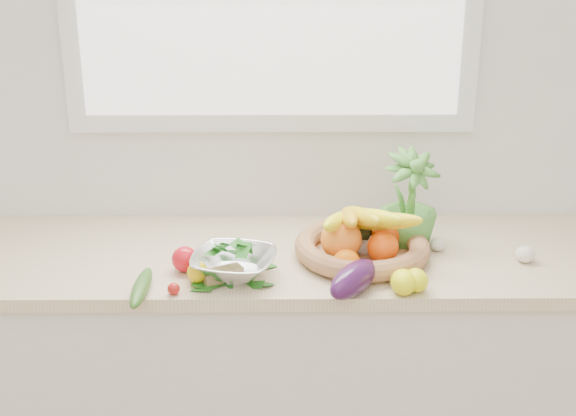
{
  "coord_description": "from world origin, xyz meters",
  "views": [
    {
      "loc": [
        0.03,
        -0.27,
        1.9
      ],
      "look_at": [
        0.05,
        1.93,
        1.05
      ],
      "focal_mm": 50.0,
      "sensor_mm": 36.0,
      "label": 1
    }
  ],
  "objects_px": {
    "apple": "(185,259)",
    "eggplant": "(354,279)",
    "potted_herb": "(409,202)",
    "colander_with_spinach": "(234,259)",
    "fruit_basket": "(361,240)",
    "cucumber": "(141,287)"
  },
  "relations": [
    {
      "from": "apple",
      "to": "eggplant",
      "type": "relative_size",
      "value": 0.35
    },
    {
      "from": "potted_herb",
      "to": "colander_with_spinach",
      "type": "xyz_separation_m",
      "value": [
        -0.52,
        -0.23,
        -0.08
      ]
    },
    {
      "from": "potted_herb",
      "to": "fruit_basket",
      "type": "xyz_separation_m",
      "value": [
        -0.15,
        -0.09,
        -0.09
      ]
    },
    {
      "from": "potted_herb",
      "to": "fruit_basket",
      "type": "relative_size",
      "value": 0.62
    },
    {
      "from": "eggplant",
      "to": "fruit_basket",
      "type": "distance_m",
      "value": 0.24
    },
    {
      "from": "eggplant",
      "to": "cucumber",
      "type": "distance_m",
      "value": 0.57
    },
    {
      "from": "colander_with_spinach",
      "to": "fruit_basket",
      "type": "bearing_deg",
      "value": 20.65
    },
    {
      "from": "eggplant",
      "to": "cucumber",
      "type": "bearing_deg",
      "value": -179.68
    },
    {
      "from": "cucumber",
      "to": "potted_herb",
      "type": "height_order",
      "value": "potted_herb"
    },
    {
      "from": "apple",
      "to": "potted_herb",
      "type": "distance_m",
      "value": 0.7
    },
    {
      "from": "eggplant",
      "to": "apple",
      "type": "bearing_deg",
      "value": 163.17
    },
    {
      "from": "fruit_basket",
      "to": "colander_with_spinach",
      "type": "distance_m",
      "value": 0.39
    },
    {
      "from": "colander_with_spinach",
      "to": "eggplant",
      "type": "bearing_deg",
      "value": -15.64
    },
    {
      "from": "apple",
      "to": "eggplant",
      "type": "xyz_separation_m",
      "value": [
        0.47,
        -0.14,
        0.01
      ]
    },
    {
      "from": "potted_herb",
      "to": "colander_with_spinach",
      "type": "bearing_deg",
      "value": -155.86
    },
    {
      "from": "fruit_basket",
      "to": "cucumber",
      "type": "bearing_deg",
      "value": -159.17
    },
    {
      "from": "apple",
      "to": "cucumber",
      "type": "relative_size",
      "value": 0.32
    },
    {
      "from": "apple",
      "to": "potted_herb",
      "type": "bearing_deg",
      "value": 15.33
    },
    {
      "from": "cucumber",
      "to": "potted_herb",
      "type": "distance_m",
      "value": 0.84
    },
    {
      "from": "apple",
      "to": "fruit_basket",
      "type": "relative_size",
      "value": 0.15
    },
    {
      "from": "potted_herb",
      "to": "cucumber",
      "type": "bearing_deg",
      "value": -156.82
    },
    {
      "from": "fruit_basket",
      "to": "colander_with_spinach",
      "type": "xyz_separation_m",
      "value": [
        -0.37,
        -0.14,
        0.01
      ]
    }
  ]
}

